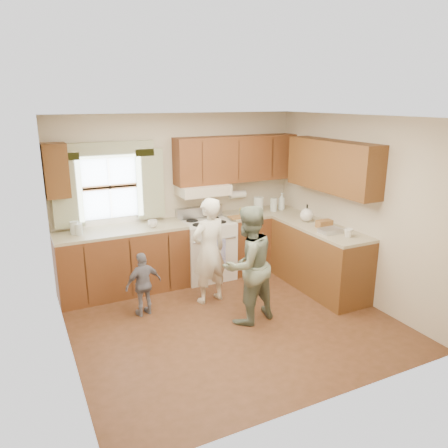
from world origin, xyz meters
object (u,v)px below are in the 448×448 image
woman_left (209,251)px  woman_right (248,265)px  stove (206,248)px  child (144,284)px

woman_left → woman_right: woman_right is taller
woman_left → woman_right: (0.20, -0.71, 0.01)m
stove → child: (-1.23, -0.80, -0.05)m
woman_left → child: (-0.92, 0.00, -0.31)m
stove → child: 1.46m
woman_left → stove: bearing=-121.6°
woman_left → woman_right: size_ratio=0.98×
stove → woman_right: woman_right is taller
stove → woman_right: size_ratio=0.72×
child → woman_right: bearing=135.6°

